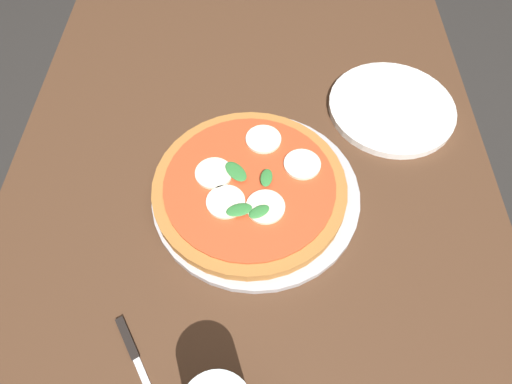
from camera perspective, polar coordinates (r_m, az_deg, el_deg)
name	(u,v)px	position (r m, az deg, el deg)	size (l,w,h in m)	color
ground_plane	(252,360)	(1.42, -0.51, -20.94)	(6.00, 6.00, 0.00)	#2D2B28
dining_table	(249,274)	(0.77, -0.89, -10.61)	(1.55, 0.83, 0.78)	#4C301E
serving_tray	(256,193)	(0.72, 0.00, -0.17)	(0.34, 0.34, 0.01)	#B2B2B7
pizza	(252,187)	(0.70, -0.55, 0.70)	(0.31, 0.31, 0.03)	#B27033
plate_white	(391,108)	(0.87, 17.18, 10.42)	(0.23, 0.23, 0.01)	white
knife	(135,356)	(0.64, -15.42, -19.89)	(0.14, 0.09, 0.01)	black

